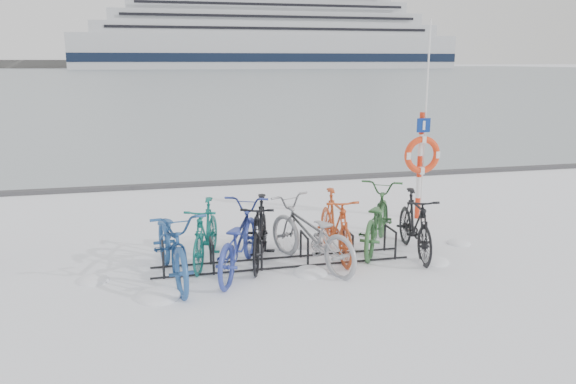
{
  "coord_description": "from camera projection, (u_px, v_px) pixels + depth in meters",
  "views": [
    {
      "loc": [
        -1.79,
        -8.06,
        3.08
      ],
      "look_at": [
        0.24,
        0.6,
        1.0
      ],
      "focal_mm": 35.0,
      "sensor_mm": 36.0,
      "label": 1
    }
  ],
  "objects": [
    {
      "name": "bike_3",
      "position": [
        260.0,
        229.0,
        8.71
      ],
      "size": [
        0.97,
        1.83,
        1.06
      ],
      "primitive_type": "imported",
      "rotation": [
        0.0,
        0.0,
        -0.28
      ],
      "color": "black",
      "rests_on": "ground"
    },
    {
      "name": "bike_1",
      "position": [
        206.0,
        231.0,
        8.7
      ],
      "size": [
        0.95,
        1.75,
        1.01
      ],
      "primitive_type": "imported",
      "rotation": [
        0.0,
        0.0,
        -0.3
      ],
      "color": "#116158",
      "rests_on": "ground"
    },
    {
      "name": "bike_4",
      "position": [
        311.0,
        232.0,
        8.58
      ],
      "size": [
        1.46,
        2.14,
        1.06
      ],
      "primitive_type": "imported",
      "rotation": [
        0.0,
        0.0,
        3.55
      ],
      "color": "#999AA0",
      "rests_on": "ground"
    },
    {
      "name": "lifebuoy_station",
      "position": [
        422.0,
        155.0,
        10.91
      ],
      "size": [
        0.74,
        0.22,
        3.85
      ],
      "color": "red",
      "rests_on": "ground"
    },
    {
      "name": "quay_edge",
      "position": [
        232.0,
        182.0,
        14.32
      ],
      "size": [
        400.0,
        0.25,
        0.1
      ],
      "primitive_type": "cube",
      "color": "#3F3F42",
      "rests_on": "ground"
    },
    {
      "name": "cruise_ferry",
      "position": [
        266.0,
        34.0,
        224.08
      ],
      "size": [
        150.28,
        28.32,
        49.38
      ],
      "color": "silver",
      "rests_on": "ground"
    },
    {
      "name": "bike_2",
      "position": [
        238.0,
        237.0,
        8.33
      ],
      "size": [
        1.44,
        2.12,
        1.05
      ],
      "primitive_type": "imported",
      "rotation": [
        0.0,
        0.0,
        2.74
      ],
      "color": "#2D3C94",
      "rests_on": "ground"
    },
    {
      "name": "ice_sheet",
      "position": [
        161.0,
        72.0,
        155.68
      ],
      "size": [
        400.0,
        298.0,
        0.02
      ],
      "primitive_type": "cube",
      "color": "#929EA5",
      "rests_on": "ground"
    },
    {
      "name": "ground",
      "position": [
        282.0,
        263.0,
        8.74
      ],
      "size": [
        900.0,
        900.0,
        0.0
      ],
      "primitive_type": "plane",
      "color": "white",
      "rests_on": "ground"
    },
    {
      "name": "bike_6",
      "position": [
        376.0,
        216.0,
        9.41
      ],
      "size": [
        1.66,
        2.13,
        1.08
      ],
      "primitive_type": "imported",
      "rotation": [
        0.0,
        0.0,
        2.6
      ],
      "color": "#316234",
      "rests_on": "ground"
    },
    {
      "name": "bike_0",
      "position": [
        172.0,
        241.0,
        8.04
      ],
      "size": [
        1.05,
        2.23,
        1.12
      ],
      "primitive_type": "imported",
      "rotation": [
        0.0,
        0.0,
        0.15
      ],
      "color": "#244D89",
      "rests_on": "ground"
    },
    {
      "name": "snow_drifts",
      "position": [
        280.0,
        268.0,
        8.55
      ],
      "size": [
        6.4,
        2.16,
        0.21
      ],
      "color": "white",
      "rests_on": "ground"
    },
    {
      "name": "bike_5",
      "position": [
        336.0,
        223.0,
        9.01
      ],
      "size": [
        0.57,
        1.82,
        1.08
      ],
      "primitive_type": "imported",
      "rotation": [
        0.0,
        0.0,
        -0.04
      ],
      "color": "#BA451D",
      "rests_on": "ground"
    },
    {
      "name": "bike_rack",
      "position": [
        282.0,
        252.0,
        8.7
      ],
      "size": [
        4.0,
        0.48,
        0.46
      ],
      "color": "black",
      "rests_on": "ground"
    },
    {
      "name": "bike_7",
      "position": [
        415.0,
        222.0,
        9.09
      ],
      "size": [
        0.77,
        1.83,
        1.07
      ],
      "primitive_type": "imported",
      "rotation": [
        0.0,
        0.0,
        -0.16
      ],
      "color": "black",
      "rests_on": "ground"
    }
  ]
}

